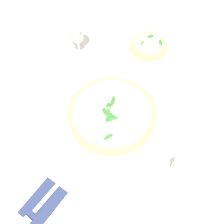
% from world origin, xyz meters
% --- Properties ---
extents(ground_plane, '(6.00, 6.00, 0.00)m').
position_xyz_m(ground_plane, '(0.00, 0.00, 0.00)').
color(ground_plane, silver).
extents(pizza_arugula_main, '(0.34, 0.34, 0.05)m').
position_xyz_m(pizza_arugula_main, '(-0.01, 0.03, 0.02)').
color(pizza_arugula_main, white).
rests_on(pizza_arugula_main, ground_plane).
extents(pizza_personal_side, '(0.18, 0.18, 0.05)m').
position_xyz_m(pizza_personal_side, '(-0.38, 0.06, 0.02)').
color(pizza_personal_side, white).
rests_on(pizza_personal_side, ground_plane).
extents(wine_glass, '(0.08, 0.08, 0.16)m').
position_xyz_m(wine_glass, '(-0.26, -0.21, 0.11)').
color(wine_glass, white).
rests_on(wine_glass, ground_plane).
extents(napkin, '(0.15, 0.11, 0.01)m').
position_xyz_m(napkin, '(0.34, -0.05, 0.00)').
color(napkin, navy).
rests_on(napkin, ground_plane).
extents(fork, '(0.21, 0.08, 0.00)m').
position_xyz_m(fork, '(0.35, -0.05, 0.01)').
color(fork, silver).
rests_on(fork, ground_plane).
extents(side_plate_white, '(0.16, 0.16, 0.02)m').
position_xyz_m(side_plate_white, '(0.07, -0.23, 0.01)').
color(side_plate_white, white).
rests_on(side_plate_white, ground_plane).
extents(shaker_pepper, '(0.03, 0.03, 0.07)m').
position_xyz_m(shaker_pepper, '(0.10, 0.29, 0.03)').
color(shaker_pepper, silver).
rests_on(shaker_pepper, ground_plane).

